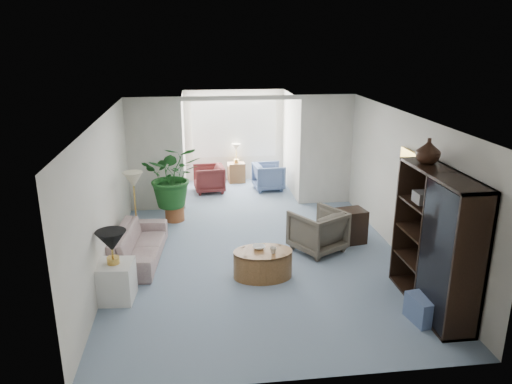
{
  "coord_description": "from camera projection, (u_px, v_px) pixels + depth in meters",
  "views": [
    {
      "loc": [
        -1.03,
        -7.56,
        3.73
      ],
      "look_at": [
        0.0,
        0.6,
        1.1
      ],
      "focal_mm": 34.5,
      "sensor_mm": 36.0,
      "label": 1
    }
  ],
  "objects": [
    {
      "name": "cabinet_urn",
      "position": [
        428.0,
        151.0,
        6.92
      ],
      "size": [
        0.34,
        0.34,
        0.36
      ],
      "primitive_type": "imported",
      "color": "#311B10",
      "rests_on": "entertainment_cabinet"
    },
    {
      "name": "floor_lamp",
      "position": [
        133.0,
        180.0,
        8.84
      ],
      "size": [
        0.36,
        0.36,
        0.28
      ],
      "primitive_type": "cone",
      "color": "beige",
      "rests_on": "ground"
    },
    {
      "name": "table_lamp",
      "position": [
        111.0,
        241.0,
        7.0
      ],
      "size": [
        0.44,
        0.44,
        0.3
      ],
      "primitive_type": "cone",
      "color": "black",
      "rests_on": "end_table"
    },
    {
      "name": "ottoman",
      "position": [
        427.0,
        308.0,
        6.69
      ],
      "size": [
        0.52,
        0.52,
        0.36
      ],
      "primitive_type": "cube",
      "rotation": [
        0.0,
        0.0,
        0.17
      ],
      "color": "slate",
      "rests_on": "ground"
    },
    {
      "name": "floor",
      "position": [
        260.0,
        264.0,
        8.4
      ],
      "size": [
        6.0,
        6.0,
        0.0
      ],
      "primitive_type": "plane",
      "color": "#7A90A1",
      "rests_on": "ground"
    },
    {
      "name": "back_pier_left",
      "position": [
        155.0,
        155.0,
        10.63
      ],
      "size": [
        1.2,
        0.12,
        2.5
      ],
      "primitive_type": "cube",
      "color": "silver",
      "rests_on": "ground"
    },
    {
      "name": "plant_pot",
      "position": [
        175.0,
        213.0,
        10.33
      ],
      "size": [
        0.4,
        0.4,
        0.32
      ],
      "primitive_type": "cylinder",
      "color": "brown",
      "rests_on": "ground"
    },
    {
      "name": "coffee_table",
      "position": [
        263.0,
        264.0,
        7.89
      ],
      "size": [
        1.0,
        1.0,
        0.45
      ],
      "primitive_type": "cylinder",
      "rotation": [
        0.0,
        0.0,
        0.05
      ],
      "color": "brown",
      "rests_on": "ground"
    },
    {
      "name": "house_plant",
      "position": [
        173.0,
        176.0,
        10.09
      ],
      "size": [
        1.18,
        1.03,
        1.31
      ],
      "primitive_type": "imported",
      "color": "#1C531E",
      "rests_on": "plant_pot"
    },
    {
      "name": "entertainment_cabinet",
      "position": [
        436.0,
        242.0,
        6.81
      ],
      "size": [
        0.48,
        1.8,
        1.99
      ],
      "primitive_type": "cube",
      "color": "black",
      "rests_on": "ground"
    },
    {
      "name": "coffee_bowl",
      "position": [
        259.0,
        247.0,
        7.91
      ],
      "size": [
        0.21,
        0.21,
        0.05
      ],
      "primitive_type": "imported",
      "rotation": [
        0.0,
        0.0,
        0.05
      ],
      "color": "white",
      "rests_on": "coffee_table"
    },
    {
      "name": "sunroom_chair_blue",
      "position": [
        269.0,
        177.0,
        12.37
      ],
      "size": [
        0.8,
        0.78,
        0.67
      ],
      "primitive_type": "imported",
      "rotation": [
        0.0,
        0.0,
        1.66
      ],
      "color": "slate",
      "rests_on": "ground"
    },
    {
      "name": "end_table",
      "position": [
        115.0,
        281.0,
        7.19
      ],
      "size": [
        0.57,
        0.57,
        0.58
      ],
      "primitive_type": "cube",
      "rotation": [
        0.0,
        0.0,
        -0.09
      ],
      "color": "white",
      "rests_on": "ground"
    },
    {
      "name": "sunroom_chair_maroon",
      "position": [
        209.0,
        179.0,
        12.19
      ],
      "size": [
        0.79,
        0.77,
        0.67
      ],
      "primitive_type": "imported",
      "rotation": [
        0.0,
        0.0,
        -1.48
      ],
      "color": "maroon",
      "rests_on": "ground"
    },
    {
      "name": "coffee_cup",
      "position": [
        273.0,
        250.0,
        7.73
      ],
      "size": [
        0.11,
        0.11,
        0.1
      ],
      "primitive_type": "imported",
      "rotation": [
        0.0,
        0.0,
        0.05
      ],
      "color": "beige",
      "rests_on": "coffee_table"
    },
    {
      "name": "wingback_chair",
      "position": [
        318.0,
        231.0,
        8.82
      ],
      "size": [
        1.13,
        1.14,
        0.77
      ],
      "primitive_type": "imported",
      "rotation": [
        0.0,
        0.0,
        3.68
      ],
      "color": "#585245",
      "rests_on": "ground"
    },
    {
      "name": "sunroom_table",
      "position": [
        236.0,
        172.0,
        13.01
      ],
      "size": [
        0.46,
        0.37,
        0.52
      ],
      "primitive_type": "cube",
      "rotation": [
        0.0,
        0.0,
        0.09
      ],
      "color": "brown",
      "rests_on": "ground"
    },
    {
      "name": "back_header",
      "position": [
        242.0,
        98.0,
        10.49
      ],
      "size": [
        2.6,
        0.12,
        0.1
      ],
      "primitive_type": "cube",
      "color": "silver",
      "rests_on": "back_pier_left"
    },
    {
      "name": "shelf_clutter",
      "position": [
        440.0,
        233.0,
        6.57
      ],
      "size": [
        0.3,
        1.06,
        1.06
      ],
      "color": "#2B2925",
      "rests_on": "entertainment_cabinet"
    },
    {
      "name": "framed_picture",
      "position": [
        409.0,
        164.0,
        8.09
      ],
      "size": [
        0.04,
        0.5,
        0.4
      ],
      "primitive_type": "cube",
      "color": "beige"
    },
    {
      "name": "sofa",
      "position": [
        139.0,
        244.0,
        8.5
      ],
      "size": [
        0.91,
        1.96,
        0.56
      ],
      "primitive_type": "imported",
      "rotation": [
        0.0,
        0.0,
        1.48
      ],
      "color": "#B4A798",
      "rests_on": "ground"
    },
    {
      "name": "window_pane",
      "position": [
        234.0,
        128.0,
        12.87
      ],
      "size": [
        2.2,
        0.02,
        1.5
      ],
      "primitive_type": "cube",
      "color": "white"
    },
    {
      "name": "sunroom_floor",
      "position": [
        238.0,
        192.0,
        12.28
      ],
      "size": [
        2.6,
        2.6,
        0.0
      ],
      "primitive_type": "plane",
      "color": "#7A90A1",
      "rests_on": "ground"
    },
    {
      "name": "back_pier_right",
      "position": [
        326.0,
        150.0,
        11.09
      ],
      "size": [
        1.2,
        0.12,
        2.5
      ],
      "primitive_type": "cube",
      "color": "silver",
      "rests_on": "ground"
    },
    {
      "name": "side_table_dark",
      "position": [
        350.0,
        226.0,
        9.21
      ],
      "size": [
        0.6,
        0.52,
        0.64
      ],
      "primitive_type": "cube",
      "rotation": [
        0.0,
        0.0,
        0.18
      ],
      "color": "black",
      "rests_on": "ground"
    },
    {
      "name": "window_blinds",
      "position": [
        234.0,
        129.0,
        12.85
      ],
      "size": [
        2.2,
        0.02,
        1.5
      ],
      "primitive_type": "cube",
      "color": "white"
    }
  ]
}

